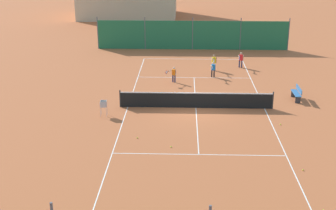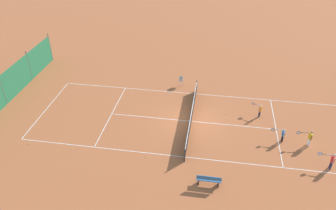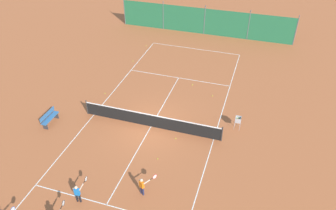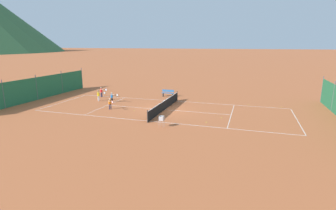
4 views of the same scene
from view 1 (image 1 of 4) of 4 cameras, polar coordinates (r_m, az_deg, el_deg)
ground_plane at (r=28.08m, az=3.42°, el=-0.34°), size 600.00×600.00×0.00m
court_line_markings at (r=28.08m, az=3.42°, el=-0.34°), size 8.25×23.85×0.01m
tennis_net at (r=27.91m, az=3.44°, el=0.62°), size 9.18×0.08×1.06m
windscreen_fence_far at (r=42.69m, az=3.01°, el=8.50°), size 17.28×0.08×2.90m
player_near_service at (r=34.20m, az=5.52°, el=4.46°), size 0.38×0.97×1.12m
player_far_baseline at (r=37.02m, az=8.86°, el=5.59°), size 0.43×1.01×1.22m
player_far_service at (r=35.91m, az=5.61°, el=5.32°), size 0.42×1.06×1.25m
player_near_baseline at (r=32.81m, az=0.66°, el=3.87°), size 0.75×0.80×1.10m
tennis_ball_by_net_right at (r=28.72m, az=-0.34°, el=0.23°), size 0.07×0.07×0.07m
tennis_ball_alley_right at (r=26.23m, az=13.54°, el=-2.30°), size 0.07×0.07×0.07m
tennis_ball_service_box at (r=21.52m, az=16.13°, el=-7.61°), size 0.07×0.07×0.07m
tennis_ball_alley_left at (r=18.81m, az=18.40°, el=-12.09°), size 0.07×0.07×0.07m
tennis_ball_far_corner at (r=30.58m, az=0.72°, el=1.47°), size 0.07×0.07×0.07m
tennis_ball_by_net_left at (r=23.88m, az=-3.78°, el=-4.00°), size 0.07×0.07×0.07m
tennis_ball_mid_court at (r=22.84m, az=0.37°, el=-5.12°), size 0.07×0.07×0.07m
ball_hopper at (r=26.83m, az=-7.86°, el=0.02°), size 0.36×0.36×0.89m
courtside_bench at (r=30.35m, az=15.43°, el=1.42°), size 0.36×1.50×0.84m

